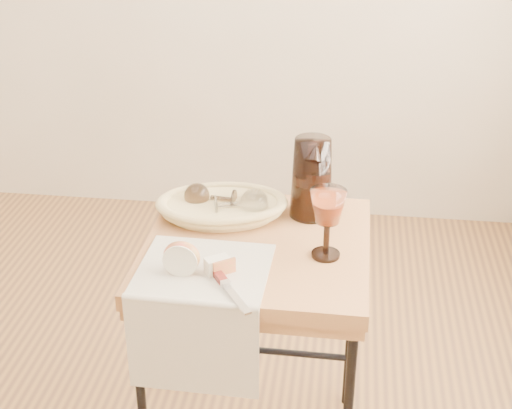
% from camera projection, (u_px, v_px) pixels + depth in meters
% --- Properties ---
extents(side_table, '(0.58, 0.58, 0.73)m').
position_uv_depth(side_table, '(257.00, 356.00, 2.06)').
color(side_table, brown).
rests_on(side_table, floor).
extents(tea_towel, '(0.32, 0.29, 0.01)m').
position_uv_depth(tea_towel, '(204.00, 270.00, 1.77)').
color(tea_towel, beige).
rests_on(tea_towel, side_table).
extents(bread_basket, '(0.35, 0.27, 0.05)m').
position_uv_depth(bread_basket, '(222.00, 208.00, 2.01)').
color(bread_basket, tan).
rests_on(bread_basket, side_table).
extents(goblet_lying_a, '(0.12, 0.08, 0.07)m').
position_uv_depth(goblet_lying_a, '(213.00, 198.00, 2.02)').
color(goblet_lying_a, brown).
rests_on(goblet_lying_a, bread_basket).
extents(goblet_lying_b, '(0.14, 0.11, 0.08)m').
position_uv_depth(goblet_lying_b, '(238.00, 204.00, 1.98)').
color(goblet_lying_b, white).
rests_on(goblet_lying_b, bread_basket).
extents(pitcher, '(0.19, 0.26, 0.26)m').
position_uv_depth(pitcher, '(312.00, 178.00, 1.98)').
color(pitcher, black).
rests_on(pitcher, side_table).
extents(wine_goblet, '(0.10, 0.10, 0.18)m').
position_uv_depth(wine_goblet, '(327.00, 224.00, 1.79)').
color(wine_goblet, white).
rests_on(wine_goblet, side_table).
extents(apple_half, '(0.09, 0.05, 0.08)m').
position_uv_depth(apple_half, '(182.00, 257.00, 1.74)').
color(apple_half, red).
rests_on(apple_half, tea_towel).
extents(apple_wedge, '(0.06, 0.06, 0.04)m').
position_uv_depth(apple_wedge, '(217.00, 265.00, 1.75)').
color(apple_wedge, silver).
rests_on(apple_wedge, tea_towel).
extents(table_knife, '(0.13, 0.19, 0.02)m').
position_uv_depth(table_knife, '(227.00, 286.00, 1.69)').
color(table_knife, silver).
rests_on(table_knife, tea_towel).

